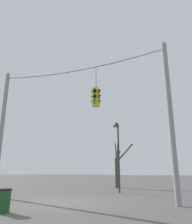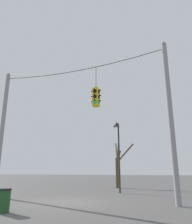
{
  "view_description": "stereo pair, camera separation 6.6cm",
  "coord_description": "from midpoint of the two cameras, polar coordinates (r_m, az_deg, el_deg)",
  "views": [
    {
      "loc": [
        5.52,
        -10.34,
        1.44
      ],
      "look_at": [
        1.36,
        0.47,
        4.63
      ],
      "focal_mm": 35.0,
      "sensor_mm": 36.0,
      "label": 1
    },
    {
      "loc": [
        5.58,
        -10.31,
        1.44
      ],
      "look_at": [
        1.36,
        0.47,
        4.63
      ],
      "focal_mm": 35.0,
      "sensor_mm": 36.0,
      "label": 2
    }
  ],
  "objects": [
    {
      "name": "street_lamp",
      "position": [
        16.46,
        5.46,
        -7.27
      ],
      "size": [
        0.49,
        0.84,
        5.05
      ],
      "color": "#233323",
      "rests_on": "ground_plane"
    },
    {
      "name": "utility_pole_left",
      "position": [
        15.46,
        -23.56,
        -4.43
      ],
      "size": [
        0.26,
        0.26,
        8.11
      ],
      "color": "gray",
      "rests_on": "ground_plane"
    },
    {
      "name": "trash_bin",
      "position": [
        9.32,
        -23.21,
        -20.49
      ],
      "size": [
        0.53,
        0.53,
        0.84
      ],
      "color": "#1E4C23",
      "rests_on": "ground_plane"
    },
    {
      "name": "span_wire",
      "position": [
        13.55,
        -5.61,
        11.06
      ],
      "size": [
        10.43,
        0.03,
        0.39
      ],
      "color": "black"
    },
    {
      "name": "utility_pole_right",
      "position": [
        11.11,
        18.72,
        -1.02
      ],
      "size": [
        0.26,
        0.26,
        8.11
      ],
      "color": "gray",
      "rests_on": "ground_plane"
    },
    {
      "name": "bare_tree",
      "position": [
        21.67,
        5.6,
        -13.63
      ],
      "size": [
        2.2,
        2.93,
        4.38
      ],
      "color": "brown",
      "rests_on": "ground_plane"
    },
    {
      "name": "ground_plane",
      "position": [
        11.81,
        -7.71,
        -22.28
      ],
      "size": [
        200.0,
        200.0,
        0.0
      ],
      "primitive_type": "plane",
      "color": "#565451"
    },
    {
      "name": "traffic_light_near_right_pole",
      "position": [
        12.27,
        -0.16,
        3.92
      ],
      "size": [
        0.58,
        0.58,
        2.4
      ],
      "color": "yellow"
    }
  ]
}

